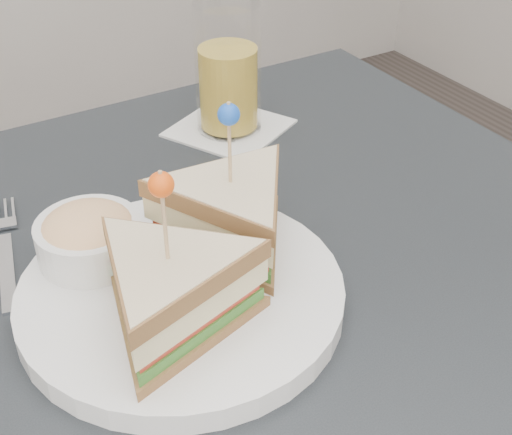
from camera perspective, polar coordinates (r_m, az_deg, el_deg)
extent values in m
cube|color=black|center=(0.69, -0.29, -5.10)|extent=(0.80, 0.80, 0.03)
cylinder|color=black|center=(1.30, 5.15, -4.00)|extent=(0.04, 0.04, 0.72)
cylinder|color=white|center=(0.64, -5.97, -6.33)|extent=(0.35, 0.35, 0.02)
cylinder|color=white|center=(0.63, -6.03, -5.57)|extent=(0.35, 0.35, 0.01)
cylinder|color=tan|center=(0.53, -7.31, -0.50)|extent=(0.00, 0.00, 0.09)
sphere|color=#E94D0E|center=(0.51, -7.60, 2.63)|extent=(0.02, 0.02, 0.02)
cylinder|color=tan|center=(0.61, -2.12, 5.41)|extent=(0.00, 0.00, 0.09)
sphere|color=blue|center=(0.60, -2.19, 8.24)|extent=(0.02, 0.02, 0.02)
cylinder|color=silver|center=(0.66, -13.14, -1.95)|extent=(0.12, 0.12, 0.04)
ellipsoid|color=#E0B772|center=(0.66, -13.31, -0.91)|extent=(0.10, 0.10, 0.04)
cube|color=silver|center=(0.71, -19.29, -4.13)|extent=(0.04, 0.12, 0.00)
cube|color=silver|center=(0.77, -19.58, -0.50)|extent=(0.03, 0.02, 0.00)
cube|color=#B7B9C2|center=(0.67, -15.88, -6.05)|extent=(0.08, 0.07, 0.01)
cube|color=#B7B9C2|center=(0.72, -11.74, -1.63)|extent=(0.10, 0.08, 0.00)
cylinder|color=#B7B9C2|center=(0.76, -9.57, 0.65)|extent=(0.03, 0.03, 0.00)
cube|color=silver|center=(0.91, -2.14, 7.16)|extent=(0.17, 0.17, 0.00)
cylinder|color=#B29232|center=(0.89, -2.22, 10.36)|extent=(0.10, 0.10, 0.10)
cylinder|color=white|center=(0.88, -2.26, 11.83)|extent=(0.11, 0.11, 0.16)
cube|color=white|center=(0.88, -2.36, 13.44)|extent=(0.03, 0.03, 0.02)
cube|color=white|center=(0.86, -2.41, 12.50)|extent=(0.02, 0.02, 0.02)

